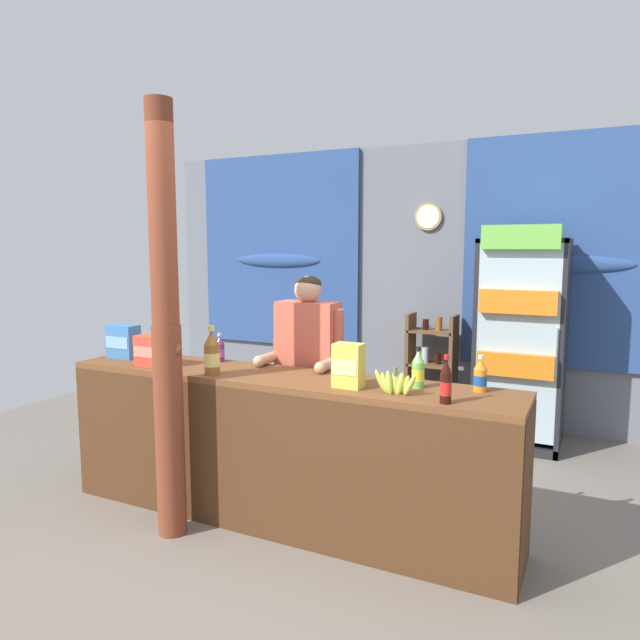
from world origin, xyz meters
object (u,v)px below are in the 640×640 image
object	(u,v)px
snack_box_instant_noodle	(348,366)
banana_bunch	(395,383)
drink_fridge	(521,326)
shopkeeper	(307,358)
soda_bottle_lime_soda	(418,370)
timber_post	(166,334)
snack_box_biscuit	(123,341)
soda_bottle_iced_tea	(212,354)
soda_bottle_cola	(446,383)
stall_counter	(272,438)
snack_box_crackers	(151,351)
soda_bottle_grape_soda	(220,350)
plastic_lawn_chair	(296,375)
bottle_shelf_rack	(431,367)
soda_bottle_orange_soda	(480,376)

from	to	relation	value
snack_box_instant_noodle	banana_bunch	size ratio (longest dim) A/B	0.98
drink_fridge	shopkeeper	size ratio (longest dim) A/B	1.24
drink_fridge	soda_bottle_lime_soda	bearing A→B (deg)	-98.48
timber_post	snack_box_biscuit	distance (m)	0.93
shopkeeper	soda_bottle_iced_tea	size ratio (longest dim) A/B	5.02
soda_bottle_lime_soda	soda_bottle_cola	distance (m)	0.35
timber_post	soda_bottle_lime_soda	size ratio (longest dim) A/B	10.86
snack_box_instant_noodle	soda_bottle_lime_soda	bearing A→B (deg)	24.92
stall_counter	drink_fridge	distance (m)	2.66
soda_bottle_lime_soda	snack_box_crackers	world-z (taller)	soda_bottle_lime_soda
snack_box_instant_noodle	snack_box_crackers	bearing A→B (deg)	-178.62
drink_fridge	soda_bottle_grape_soda	world-z (taller)	drink_fridge
stall_counter	plastic_lawn_chair	world-z (taller)	stall_counter
soda_bottle_cola	stall_counter	bearing A→B (deg)	175.95
bottle_shelf_rack	soda_bottle_cola	size ratio (longest dim) A/B	4.34
timber_post	plastic_lawn_chair	size ratio (longest dim) A/B	3.07
snack_box_instant_noodle	soda_bottle_cola	bearing A→B (deg)	-8.96
stall_counter	snack_box_instant_noodle	size ratio (longest dim) A/B	11.72
soda_bottle_grape_soda	snack_box_biscuit	xyz separation A→B (m)	(-0.72, -0.20, 0.04)
timber_post	plastic_lawn_chair	xyz separation A→B (m)	(-0.38, 2.34, -0.77)
plastic_lawn_chair	snack_box_instant_noodle	world-z (taller)	snack_box_instant_noodle
snack_box_crackers	banana_bunch	size ratio (longest dim) A/B	0.80
soda_bottle_orange_soda	snack_box_biscuit	distance (m)	2.56
soda_bottle_lime_soda	snack_box_biscuit	bearing A→B (deg)	-178.14
soda_bottle_lime_soda	snack_box_biscuit	xyz separation A→B (m)	(-2.22, -0.07, 0.02)
drink_fridge	bottle_shelf_rack	size ratio (longest dim) A/B	1.75
bottle_shelf_rack	soda_bottle_cola	world-z (taller)	soda_bottle_cola
soda_bottle_grape_soda	snack_box_crackers	distance (m)	0.47
stall_counter	soda_bottle_grape_soda	bearing A→B (deg)	153.05
soda_bottle_orange_soda	shopkeeper	bearing A→B (deg)	167.15
shopkeeper	plastic_lawn_chair	bearing A→B (deg)	121.16
soda_bottle_lime_soda	soda_bottle_grape_soda	world-z (taller)	soda_bottle_lime_soda
plastic_lawn_chair	shopkeeper	world-z (taller)	shopkeeper
soda_bottle_cola	snack_box_instant_noodle	size ratio (longest dim) A/B	1.00
soda_bottle_orange_soda	plastic_lawn_chair	bearing A→B (deg)	140.60
shopkeeper	snack_box_crackers	xyz separation A→B (m)	(-0.92, -0.56, 0.07)
soda_bottle_lime_soda	bottle_shelf_rack	bearing A→B (deg)	103.02
stall_counter	soda_bottle_orange_soda	bearing A→B (deg)	11.69
soda_bottle_lime_soda	snack_box_crackers	xyz separation A→B (m)	(-1.83, -0.21, 0.00)
plastic_lawn_chair	shopkeeper	size ratio (longest dim) A/B	0.54
bottle_shelf_rack	soda_bottle_iced_tea	xyz separation A→B (m)	(-0.74, -2.61, 0.52)
soda_bottle_cola	snack_box_crackers	distance (m)	2.06
timber_post	banana_bunch	distance (m)	1.40
snack_box_crackers	soda_bottle_orange_soda	bearing A→B (deg)	7.17
timber_post	soda_bottle_cola	size ratio (longest dim) A/B	10.18
bottle_shelf_rack	snack_box_crackers	distance (m)	2.92
bottle_shelf_rack	timber_post	bearing A→B (deg)	-106.74
drink_fridge	banana_bunch	distance (m)	2.37
soda_bottle_lime_soda	snack_box_crackers	size ratio (longest dim) A/B	1.14
timber_post	snack_box_biscuit	size ratio (longest dim) A/B	10.78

